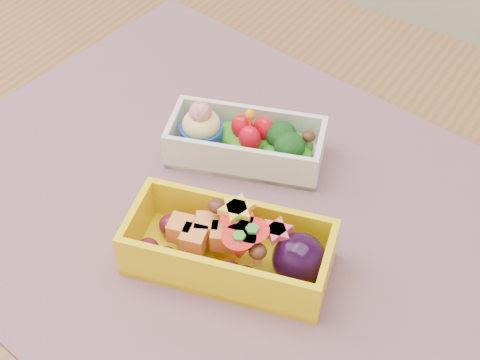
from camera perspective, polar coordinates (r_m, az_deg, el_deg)
The scene contains 4 objects.
table at distance 0.73m, azimuth 0.23°, elevation -9.14°, with size 1.20×0.80×0.75m.
placemat at distance 0.67m, azimuth -0.77°, elevation -2.30°, with size 0.59×0.46×0.00m, color #875D68.
bento_white at distance 0.70m, azimuth 0.41°, elevation 3.11°, with size 0.17×0.12×0.06m.
bento_yellow at distance 0.60m, azimuth -0.56°, elevation -5.44°, with size 0.19×0.12×0.06m.
Camera 1 is at (0.23, -0.35, 1.25)m, focal length 53.07 mm.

